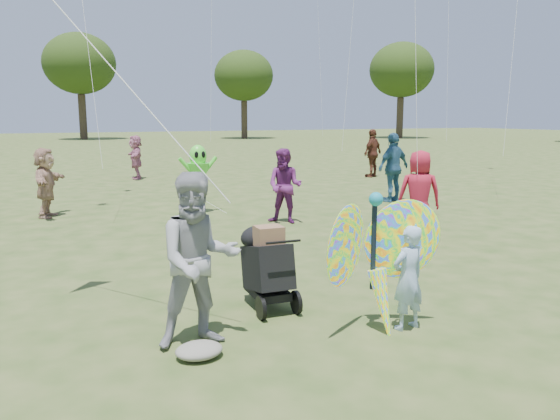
{
  "coord_description": "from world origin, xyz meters",
  "views": [
    {
      "loc": [
        -3.5,
        -5.63,
        2.46
      ],
      "look_at": [
        -0.2,
        1.5,
        1.1
      ],
      "focal_mm": 35.0,
      "sensor_mm": 36.0,
      "label": 1
    }
  ],
  "objects_px": {
    "adult_man": "(199,260)",
    "crowd_c": "(393,167)",
    "butterfly_kite": "(377,261)",
    "alien_kite": "(198,175)",
    "crowd_a": "(419,194)",
    "crowd_e": "(285,186)",
    "child_girl": "(408,278)",
    "crowd_d": "(46,183)",
    "crowd_j": "(136,157)",
    "jogging_stroller": "(266,261)",
    "crowd_h": "(373,153)"
  },
  "relations": [
    {
      "from": "child_girl",
      "to": "crowd_c",
      "type": "height_order",
      "value": "crowd_c"
    },
    {
      "from": "crowd_a",
      "to": "crowd_j",
      "type": "distance_m",
      "value": 13.44
    },
    {
      "from": "crowd_h",
      "to": "crowd_j",
      "type": "height_order",
      "value": "crowd_h"
    },
    {
      "from": "adult_man",
      "to": "crowd_h",
      "type": "distance_m",
      "value": 17.05
    },
    {
      "from": "crowd_c",
      "to": "jogging_stroller",
      "type": "relative_size",
      "value": 1.82
    },
    {
      "from": "crowd_d",
      "to": "jogging_stroller",
      "type": "bearing_deg",
      "value": -144.41
    },
    {
      "from": "child_girl",
      "to": "crowd_j",
      "type": "height_order",
      "value": "crowd_j"
    },
    {
      "from": "child_girl",
      "to": "crowd_a",
      "type": "relative_size",
      "value": 0.69
    },
    {
      "from": "crowd_c",
      "to": "butterfly_kite",
      "type": "xyz_separation_m",
      "value": [
        -6.0,
        -7.85,
        -0.16
      ]
    },
    {
      "from": "butterfly_kite",
      "to": "crowd_e",
      "type": "bearing_deg",
      "value": 73.96
    },
    {
      "from": "crowd_e",
      "to": "crowd_j",
      "type": "relative_size",
      "value": 1.01
    },
    {
      "from": "crowd_d",
      "to": "crowd_e",
      "type": "distance_m",
      "value": 5.87
    },
    {
      "from": "adult_man",
      "to": "crowd_c",
      "type": "bearing_deg",
      "value": 45.91
    },
    {
      "from": "child_girl",
      "to": "crowd_h",
      "type": "height_order",
      "value": "crowd_h"
    },
    {
      "from": "crowd_a",
      "to": "crowd_j",
      "type": "xyz_separation_m",
      "value": [
        -3.33,
        13.03,
        -0.03
      ]
    },
    {
      "from": "crowd_d",
      "to": "jogging_stroller",
      "type": "height_order",
      "value": "crowd_d"
    },
    {
      "from": "crowd_j",
      "to": "crowd_d",
      "type": "bearing_deg",
      "value": -19.19
    },
    {
      "from": "jogging_stroller",
      "to": "crowd_e",
      "type": "bearing_deg",
      "value": 65.49
    },
    {
      "from": "crowd_j",
      "to": "crowd_a",
      "type": "bearing_deg",
      "value": 20.31
    },
    {
      "from": "crowd_e",
      "to": "crowd_h",
      "type": "xyz_separation_m",
      "value": [
        7.33,
        7.2,
        0.1
      ]
    },
    {
      "from": "crowd_d",
      "to": "crowd_e",
      "type": "relative_size",
      "value": 0.99
    },
    {
      "from": "jogging_stroller",
      "to": "butterfly_kite",
      "type": "distance_m",
      "value": 1.53
    },
    {
      "from": "crowd_c",
      "to": "crowd_e",
      "type": "bearing_deg",
      "value": 8.04
    },
    {
      "from": "crowd_h",
      "to": "alien_kite",
      "type": "relative_size",
      "value": 1.11
    },
    {
      "from": "child_girl",
      "to": "crowd_d",
      "type": "relative_size",
      "value": 0.72
    },
    {
      "from": "crowd_c",
      "to": "crowd_j",
      "type": "xyz_separation_m",
      "value": [
        -5.67,
        8.98,
        -0.14
      ]
    },
    {
      "from": "adult_man",
      "to": "crowd_d",
      "type": "distance_m",
      "value": 8.97
    },
    {
      "from": "crowd_d",
      "to": "crowd_e",
      "type": "bearing_deg",
      "value": -102.61
    },
    {
      "from": "crowd_a",
      "to": "crowd_e",
      "type": "relative_size",
      "value": 1.03
    },
    {
      "from": "child_girl",
      "to": "jogging_stroller",
      "type": "xyz_separation_m",
      "value": [
        -1.2,
        1.37,
        -0.0
      ]
    },
    {
      "from": "crowd_c",
      "to": "crowd_j",
      "type": "height_order",
      "value": "crowd_c"
    },
    {
      "from": "crowd_a",
      "to": "crowd_h",
      "type": "bearing_deg",
      "value": -90.83
    },
    {
      "from": "adult_man",
      "to": "butterfly_kite",
      "type": "relative_size",
      "value": 1.03
    },
    {
      "from": "crowd_c",
      "to": "crowd_h",
      "type": "relative_size",
      "value": 1.03
    },
    {
      "from": "crowd_d",
      "to": "crowd_j",
      "type": "relative_size",
      "value": 1.0
    },
    {
      "from": "crowd_e",
      "to": "butterfly_kite",
      "type": "xyz_separation_m",
      "value": [
        -1.8,
        -6.26,
        -0.03
      ]
    },
    {
      "from": "adult_man",
      "to": "crowd_e",
      "type": "relative_size",
      "value": 1.09
    },
    {
      "from": "child_girl",
      "to": "alien_kite",
      "type": "distance_m",
      "value": 8.53
    },
    {
      "from": "butterfly_kite",
      "to": "alien_kite",
      "type": "distance_m",
      "value": 8.44
    },
    {
      "from": "crowd_d",
      "to": "alien_kite",
      "type": "height_order",
      "value": "alien_kite"
    },
    {
      "from": "crowd_a",
      "to": "crowd_d",
      "type": "relative_size",
      "value": 1.04
    },
    {
      "from": "child_girl",
      "to": "crowd_h",
      "type": "relative_size",
      "value": 0.64
    },
    {
      "from": "adult_man",
      "to": "crowd_h",
      "type": "height_order",
      "value": "crowd_h"
    },
    {
      "from": "child_girl",
      "to": "butterfly_kite",
      "type": "relative_size",
      "value": 0.68
    },
    {
      "from": "adult_man",
      "to": "jogging_stroller",
      "type": "xyz_separation_m",
      "value": [
        1.11,
        0.78,
        -0.33
      ]
    },
    {
      "from": "crowd_a",
      "to": "adult_man",
      "type": "bearing_deg",
      "value": 59.2
    },
    {
      "from": "adult_man",
      "to": "crowd_h",
      "type": "relative_size",
      "value": 0.98
    },
    {
      "from": "crowd_c",
      "to": "crowd_e",
      "type": "distance_m",
      "value": 4.49
    },
    {
      "from": "crowd_j",
      "to": "jogging_stroller",
      "type": "xyz_separation_m",
      "value": [
        -1.16,
        -15.55,
        -0.24
      ]
    },
    {
      "from": "crowd_a",
      "to": "crowd_d",
      "type": "bearing_deg",
      "value": -10.62
    }
  ]
}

